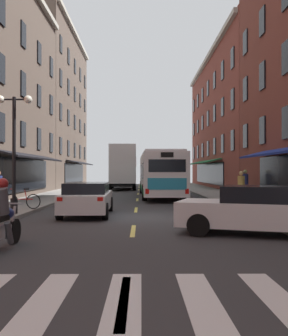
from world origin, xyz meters
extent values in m
cube|color=#333335|center=(0.00, 0.00, -0.05)|extent=(34.80, 80.00, 0.10)
cube|color=#DBCC4C|center=(0.00, -10.00, 0.00)|extent=(0.14, 2.40, 0.01)
cube|color=#DBCC4C|center=(0.00, -3.50, 0.00)|extent=(0.14, 2.40, 0.01)
cube|color=#DBCC4C|center=(0.00, 3.00, 0.00)|extent=(0.14, 2.40, 0.01)
cube|color=#DBCC4C|center=(0.00, 9.50, 0.00)|extent=(0.14, 2.40, 0.01)
cube|color=#DBCC4C|center=(0.00, 16.00, 0.00)|extent=(0.14, 2.40, 0.01)
cube|color=#DBCC4C|center=(0.00, 22.50, 0.00)|extent=(0.14, 2.40, 0.01)
cube|color=#DBCC4C|center=(0.00, 29.00, 0.00)|extent=(0.14, 2.40, 0.01)
cube|color=#DBCC4C|center=(0.00, 35.50, 0.00)|extent=(0.14, 2.40, 0.01)
cube|color=silver|center=(-1.10, -10.00, 0.00)|extent=(0.50, 2.80, 0.01)
cube|color=silver|center=(0.00, -10.00, 0.00)|extent=(0.50, 2.80, 0.01)
cube|color=silver|center=(1.10, -10.00, 0.00)|extent=(0.50, 2.80, 0.01)
cube|color=silver|center=(2.20, -10.00, 0.00)|extent=(0.50, 2.80, 0.01)
cube|color=gray|center=(5.90, 0.00, 0.07)|extent=(3.00, 80.00, 0.14)
cube|color=black|center=(-7.36, 10.00, 1.55)|extent=(0.10, 12.00, 2.10)
cube|color=black|center=(-6.65, 10.00, 2.75)|extent=(1.38, 11.20, 0.44)
cube|color=black|center=(-7.36, 6.00, 4.20)|extent=(0.10, 1.00, 1.60)
cube|color=black|center=(-7.36, 10.00, 4.20)|extent=(0.10, 1.00, 1.60)
cube|color=black|center=(-7.36, 14.00, 4.20)|extent=(0.10, 1.00, 1.60)
cube|color=black|center=(-7.36, 18.00, 4.20)|extent=(0.10, 1.00, 1.60)
cube|color=black|center=(-7.36, 6.00, 7.40)|extent=(0.10, 1.00, 1.60)
cube|color=black|center=(-7.36, 10.00, 7.40)|extent=(0.10, 1.00, 1.60)
cube|color=black|center=(-7.36, 14.00, 7.40)|extent=(0.10, 1.00, 1.60)
cube|color=black|center=(-7.36, 18.00, 7.40)|extent=(0.10, 1.00, 1.60)
cube|color=black|center=(-7.36, 6.00, 10.60)|extent=(0.10, 1.00, 1.60)
cube|color=black|center=(-7.36, 10.00, 10.60)|extent=(0.10, 1.00, 1.60)
cube|color=black|center=(-7.36, 14.00, 10.60)|extent=(0.10, 1.00, 1.60)
cube|color=black|center=(-7.36, 18.00, 10.60)|extent=(0.10, 1.00, 1.60)
cube|color=brown|center=(-11.40, 30.00, 8.88)|extent=(8.00, 19.90, 17.77)
cube|color=#B2AD9E|center=(-7.30, 30.00, 17.42)|extent=(0.44, 19.40, 0.40)
cube|color=black|center=(-7.36, 30.00, 1.55)|extent=(0.10, 12.00, 2.10)
cube|color=black|center=(-6.65, 30.00, 2.75)|extent=(1.38, 11.20, 0.44)
cube|color=black|center=(-7.36, 22.00, 4.20)|extent=(0.10, 1.00, 1.60)
cube|color=black|center=(-7.36, 26.00, 4.20)|extent=(0.10, 1.00, 1.60)
cube|color=black|center=(-7.36, 30.00, 4.20)|extent=(0.10, 1.00, 1.60)
cube|color=black|center=(-7.36, 34.00, 4.20)|extent=(0.10, 1.00, 1.60)
cube|color=black|center=(-7.36, 38.00, 4.20)|extent=(0.10, 1.00, 1.60)
cube|color=black|center=(-7.36, 22.00, 7.40)|extent=(0.10, 1.00, 1.60)
cube|color=black|center=(-7.36, 26.00, 7.40)|extent=(0.10, 1.00, 1.60)
cube|color=black|center=(-7.36, 30.00, 7.40)|extent=(0.10, 1.00, 1.60)
cube|color=black|center=(-7.36, 34.00, 7.40)|extent=(0.10, 1.00, 1.60)
cube|color=black|center=(-7.36, 38.00, 7.40)|extent=(0.10, 1.00, 1.60)
cube|color=black|center=(-7.36, 22.00, 10.60)|extent=(0.10, 1.00, 1.60)
cube|color=black|center=(-7.36, 26.00, 10.60)|extent=(0.10, 1.00, 1.60)
cube|color=black|center=(-7.36, 30.00, 10.60)|extent=(0.10, 1.00, 1.60)
cube|color=black|center=(-7.36, 34.00, 10.60)|extent=(0.10, 1.00, 1.60)
cube|color=black|center=(-7.36, 38.00, 10.60)|extent=(0.10, 1.00, 1.60)
cube|color=black|center=(-7.36, 22.00, 13.80)|extent=(0.10, 1.00, 1.60)
cube|color=black|center=(-7.36, 26.00, 13.80)|extent=(0.10, 1.00, 1.60)
cube|color=black|center=(-7.36, 30.00, 13.80)|extent=(0.10, 1.00, 1.60)
cube|color=black|center=(-7.36, 34.00, 13.80)|extent=(0.10, 1.00, 1.60)
cube|color=black|center=(-7.36, 38.00, 13.80)|extent=(0.10, 1.00, 1.60)
cube|color=black|center=(7.36, 3.81, 4.20)|extent=(0.10, 1.00, 1.60)
cube|color=black|center=(7.36, 7.62, 4.20)|extent=(0.10, 1.00, 1.60)
cube|color=black|center=(7.36, 11.43, 4.20)|extent=(0.10, 1.00, 1.60)
cube|color=black|center=(7.36, 3.81, 7.40)|extent=(0.10, 1.00, 1.60)
cube|color=black|center=(7.36, 7.62, 7.40)|extent=(0.10, 1.00, 1.60)
cube|color=black|center=(7.36, 11.43, 7.40)|extent=(0.10, 1.00, 1.60)
cube|color=black|center=(7.36, 7.62, 10.60)|extent=(0.10, 1.00, 1.60)
cube|color=black|center=(7.36, 11.43, 10.60)|extent=(0.10, 1.00, 1.60)
cube|color=brown|center=(11.40, 26.67, 7.04)|extent=(8.00, 26.57, 14.09)
cube|color=#B2AD9E|center=(7.30, 26.67, 13.74)|extent=(0.44, 26.07, 0.40)
cube|color=black|center=(7.36, 26.67, 1.55)|extent=(0.10, 16.00, 2.10)
cube|color=#1E6638|center=(6.65, 26.67, 2.75)|extent=(1.38, 14.93, 0.44)
cube|color=black|center=(7.36, 15.24, 4.20)|extent=(0.10, 1.00, 1.60)
cube|color=black|center=(7.36, 19.05, 4.20)|extent=(0.10, 1.00, 1.60)
cube|color=black|center=(7.36, 22.86, 4.20)|extent=(0.10, 1.00, 1.60)
cube|color=black|center=(7.36, 26.67, 4.20)|extent=(0.10, 1.00, 1.60)
cube|color=black|center=(7.36, 30.48, 4.20)|extent=(0.10, 1.00, 1.60)
cube|color=black|center=(7.36, 34.29, 4.20)|extent=(0.10, 1.00, 1.60)
cube|color=black|center=(7.36, 38.10, 4.20)|extent=(0.10, 1.00, 1.60)
cube|color=black|center=(7.36, 15.24, 7.40)|extent=(0.10, 1.00, 1.60)
cube|color=black|center=(7.36, 19.05, 7.40)|extent=(0.10, 1.00, 1.60)
cube|color=black|center=(7.36, 22.86, 7.40)|extent=(0.10, 1.00, 1.60)
cube|color=black|center=(7.36, 26.67, 7.40)|extent=(0.10, 1.00, 1.60)
cube|color=black|center=(7.36, 30.48, 7.40)|extent=(0.10, 1.00, 1.60)
cube|color=black|center=(7.36, 34.29, 7.40)|extent=(0.10, 1.00, 1.60)
cube|color=black|center=(7.36, 38.10, 7.40)|extent=(0.10, 1.00, 1.60)
cube|color=black|center=(7.36, 15.24, 10.60)|extent=(0.10, 1.00, 1.60)
cube|color=black|center=(7.36, 19.05, 10.60)|extent=(0.10, 1.00, 1.60)
cube|color=black|center=(7.36, 22.86, 10.60)|extent=(0.10, 1.00, 1.60)
cube|color=black|center=(7.36, 26.67, 10.60)|extent=(0.10, 1.00, 1.60)
cube|color=black|center=(7.36, 30.48, 10.60)|extent=(0.10, 1.00, 1.60)
cube|color=black|center=(7.36, 34.29, 10.60)|extent=(0.10, 1.00, 1.60)
cube|color=black|center=(7.36, 38.10, 10.60)|extent=(0.10, 1.00, 1.60)
cube|color=white|center=(1.56, 12.29, 1.64)|extent=(2.77, 12.28, 2.58)
cube|color=silver|center=(1.56, 12.29, 2.99)|extent=(2.55, 11.07, 0.16)
cube|color=black|center=(1.55, 12.59, 1.82)|extent=(2.77, 9.88, 0.96)
cube|color=#19723F|center=(1.56, 12.29, 0.60)|extent=(2.80, 11.88, 0.36)
cube|color=black|center=(1.44, 18.36, 1.82)|extent=(2.25, 0.16, 1.10)
cube|color=black|center=(1.67, 6.21, 2.11)|extent=(2.05, 0.16, 0.70)
cube|color=teal|center=(1.67, 6.20, 1.11)|extent=(2.15, 0.14, 0.64)
cube|color=black|center=(1.67, 6.20, 2.71)|extent=(0.70, 0.11, 0.28)
cube|color=red|center=(0.57, 6.17, 0.70)|extent=(0.20, 0.08, 0.28)
cube|color=red|center=(2.76, 6.21, 0.70)|extent=(0.20, 0.08, 0.28)
cylinder|color=black|center=(0.30, 16.38, 0.50)|extent=(0.32, 1.01, 1.00)
cylinder|color=black|center=(2.65, 16.42, 0.50)|extent=(0.32, 1.01, 1.00)
cylinder|color=black|center=(0.45, 8.65, 0.50)|extent=(0.32, 1.01, 1.00)
cylinder|color=black|center=(2.80, 8.69, 0.50)|extent=(0.32, 1.01, 1.00)
cube|color=white|center=(-1.70, 26.36, 1.55)|extent=(2.39, 2.54, 2.40)
cube|color=black|center=(-1.74, 27.54, 2.40)|extent=(2.00, 0.18, 0.80)
cube|color=silver|center=(-1.53, 22.20, 2.45)|extent=(2.63, 5.97, 3.51)
cube|color=maroon|center=(-0.31, 22.24, 2.63)|extent=(0.20, 3.53, 0.90)
cube|color=black|center=(-1.58, 23.42, 0.55)|extent=(2.21, 8.00, 0.24)
cylinder|color=black|center=(-2.79, 26.12, 0.45)|extent=(0.32, 0.91, 0.90)
cylinder|color=black|center=(-0.59, 26.20, 0.45)|extent=(0.32, 0.91, 0.90)
cylinder|color=black|center=(-2.60, 21.27, 0.45)|extent=(0.32, 0.91, 0.90)
cylinder|color=black|center=(-0.40, 21.36, 0.45)|extent=(0.32, 0.91, 0.90)
cube|color=silver|center=(-1.97, 0.78, 0.58)|extent=(1.88, 4.60, 0.68)
cube|color=black|center=(-1.97, 0.60, 1.12)|extent=(1.68, 2.50, 0.46)
cube|color=red|center=(-2.65, -1.50, 0.82)|extent=(0.20, 0.06, 0.14)
cube|color=red|center=(-1.22, -1.47, 0.82)|extent=(0.20, 0.06, 0.14)
cylinder|color=black|center=(-2.85, 2.35, 0.32)|extent=(0.23, 0.64, 0.64)
cylinder|color=black|center=(-1.16, 2.38, 0.32)|extent=(0.23, 0.64, 0.64)
cylinder|color=black|center=(-2.79, -0.82, 0.32)|extent=(0.23, 0.64, 0.64)
cylinder|color=black|center=(-1.10, -0.79, 0.32)|extent=(0.23, 0.64, 0.64)
cube|color=silver|center=(3.69, -4.33, 0.59)|extent=(5.07, 3.26, 0.70)
cube|color=black|center=(3.87, -4.39, 1.15)|extent=(2.96, 2.42, 0.49)
cylinder|color=black|center=(1.84, -4.62, 0.32)|extent=(0.68, 0.41, 0.64)
cylinder|color=black|center=(2.40, -2.97, 0.32)|extent=(0.68, 0.41, 0.64)
cube|color=#515154|center=(-1.46, 31.85, 0.59)|extent=(1.83, 4.29, 0.70)
cube|color=black|center=(-1.45, 31.68, 1.13)|extent=(1.63, 2.33, 0.44)
cube|color=red|center=(-2.11, 29.74, 0.84)|extent=(0.20, 0.06, 0.14)
cube|color=red|center=(-0.72, 29.76, 0.84)|extent=(0.20, 0.06, 0.14)
cylinder|color=black|center=(-2.31, 33.27, 0.32)|extent=(0.23, 0.64, 0.64)
cylinder|color=black|center=(-0.66, 33.30, 0.32)|extent=(0.23, 0.64, 0.64)
cylinder|color=black|center=(-2.26, 30.41, 0.32)|extent=(0.23, 0.64, 0.64)
cylinder|color=black|center=(-0.61, 30.44, 0.32)|extent=(0.23, 0.64, 0.64)
cylinder|color=black|center=(-2.94, -5.59, 0.31)|extent=(0.13, 0.62, 0.62)
cylinder|color=#B2B2B7|center=(-2.95, -5.71, 0.61)|extent=(0.09, 0.33, 0.68)
ellipsoid|color=navy|center=(-2.97, -6.13, 0.81)|extent=(0.35, 0.58, 0.28)
cube|color=black|center=(-2.99, -6.53, 0.74)|extent=(0.29, 0.57, 0.12)
cube|color=#B2B2B7|center=(-2.98, -6.31, 0.40)|extent=(0.26, 0.41, 0.30)
cylinder|color=#B2B2B7|center=(-2.95, -5.81, 1.02)|extent=(0.62, 0.07, 0.04)
cylinder|color=#4C4C51|center=(-2.99, -6.46, 1.13)|extent=(0.36, 0.47, 0.66)
sphere|color=maroon|center=(-2.98, -6.35, 1.53)|extent=(0.26, 0.26, 0.26)
cylinder|color=#4C4C51|center=(-2.80, -6.44, 0.40)|extent=(0.16, 0.37, 0.56)
torus|color=black|center=(-5.57, 2.13, 0.47)|extent=(0.66, 0.13, 0.66)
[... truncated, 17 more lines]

